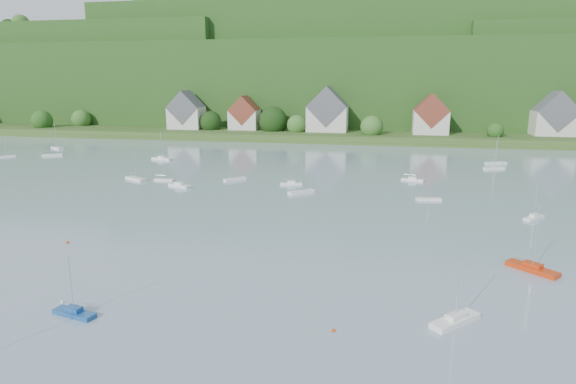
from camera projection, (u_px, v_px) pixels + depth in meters
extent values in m
cube|color=#2E4B1C|center=(319.00, 132.00, 207.47)|extent=(600.00, 60.00, 3.00)
cube|color=#1B4315|center=(336.00, 86.00, 274.86)|extent=(620.00, 160.00, 40.00)
cube|color=#1B4315|center=(84.00, 78.00, 287.85)|extent=(200.00, 120.00, 52.00)
cube|color=#1B4315|center=(354.00, 71.00, 266.37)|extent=(240.00, 130.00, 60.00)
sphere|color=#2E6424|center=(81.00, 119.00, 218.70)|extent=(8.61, 8.61, 8.61)
sphere|color=#204D17|center=(42.00, 120.00, 210.35)|extent=(9.03, 9.03, 9.03)
sphere|color=#2E6424|center=(297.00, 125.00, 192.40)|extent=(8.19, 8.19, 8.19)
sphere|color=#2E6424|center=(193.00, 124.00, 203.12)|extent=(6.49, 6.49, 6.49)
sphere|color=#2E6424|center=(434.00, 122.00, 189.84)|extent=(12.16, 12.16, 12.16)
sphere|color=#2E6424|center=(372.00, 127.00, 182.99)|extent=(8.73, 8.73, 8.73)
sphere|color=black|center=(211.00, 122.00, 201.19)|extent=(9.32, 9.32, 9.32)
sphere|color=#204D17|center=(495.00, 131.00, 176.41)|extent=(6.24, 6.24, 6.24)
sphere|color=black|center=(548.00, 127.00, 184.47)|extent=(8.16, 8.16, 8.16)
sphere|color=black|center=(273.00, 121.00, 196.41)|extent=(11.92, 11.92, 11.92)
sphere|color=#2E6424|center=(96.00, 23.00, 245.73)|extent=(10.52, 10.52, 10.52)
sphere|color=#204D17|center=(187.00, 28.00, 272.11)|extent=(10.29, 10.29, 10.29)
sphere|color=black|center=(17.00, 31.00, 287.18)|extent=(10.31, 10.31, 10.31)
sphere|color=black|center=(9.00, 27.00, 260.86)|extent=(8.14, 8.14, 8.14)
sphere|color=#2E6424|center=(42.00, 32.00, 289.27)|extent=(7.15, 7.15, 7.15)
sphere|color=black|center=(207.00, 26.00, 257.98)|extent=(7.18, 7.18, 7.18)
sphere|color=#2E6424|center=(21.00, 23.00, 246.45)|extent=(8.89, 8.89, 8.89)
sphere|color=black|center=(8.00, 30.00, 283.87)|extent=(9.97, 9.97, 9.97)
sphere|color=#204D17|center=(414.00, 4.00, 239.13)|extent=(12.83, 12.83, 12.83)
sphere|color=#2E6424|center=(253.00, 6.00, 242.00)|extent=(8.18, 8.18, 8.18)
sphere|color=#204D17|center=(341.00, 12.00, 269.87)|extent=(12.73, 12.73, 12.73)
sphere|color=#204D17|center=(453.00, 8.00, 254.03)|extent=(14.65, 14.65, 14.65)
sphere|color=#2E6424|center=(256.00, 15.00, 274.07)|extent=(7.07, 7.07, 7.07)
sphere|color=black|center=(325.00, 4.00, 236.21)|extent=(8.21, 8.21, 8.21)
sphere|color=#2E6424|center=(295.00, 11.00, 262.41)|extent=(12.24, 12.24, 12.24)
sphere|color=#2E6424|center=(145.00, 6.00, 246.24)|extent=(13.65, 13.65, 13.65)
sphere|color=#204D17|center=(545.00, 3.00, 230.55)|extent=(8.03, 8.03, 8.03)
sphere|color=#2E6424|center=(541.00, 26.00, 233.50)|extent=(14.97, 14.97, 14.97)
sphere|color=#204D17|center=(494.00, 29.00, 235.38)|extent=(9.78, 9.78, 9.78)
sphere|color=#2E6424|center=(545.00, 26.00, 223.33)|extent=(9.48, 9.48, 9.48)
sphere|color=#204D17|center=(263.00, 45.00, 265.04)|extent=(12.01, 12.01, 12.01)
sphere|color=#2E6424|center=(550.00, 40.00, 242.57)|extent=(15.99, 15.99, 15.99)
sphere|color=black|center=(330.00, 44.00, 267.68)|extent=(15.72, 15.72, 15.72)
sphere|color=#204D17|center=(356.00, 45.00, 261.05)|extent=(10.54, 10.54, 10.54)
sphere|color=#204D17|center=(59.00, 52.00, 328.89)|extent=(8.18, 8.18, 8.18)
sphere|color=black|center=(73.00, 51.00, 316.97)|extent=(8.74, 8.74, 8.74)
sphere|color=black|center=(30.00, 48.00, 299.56)|extent=(15.38, 15.38, 15.38)
cube|color=silver|center=(187.00, 118.00, 204.03)|extent=(14.00, 10.00, 9.00)
cube|color=#525259|center=(186.00, 107.00, 203.00)|extent=(14.00, 10.40, 14.00)
cube|color=silver|center=(245.00, 120.00, 201.35)|extent=(12.00, 9.00, 8.00)
cube|color=brown|center=(244.00, 110.00, 200.44)|extent=(12.00, 9.36, 12.00)
cube|color=silver|center=(327.00, 119.00, 193.58)|extent=(16.00, 11.00, 10.00)
cube|color=#525259|center=(328.00, 106.00, 192.44)|extent=(16.00, 11.44, 16.00)
cube|color=silver|center=(430.00, 122.00, 184.26)|extent=(13.00, 10.00, 9.00)
cube|color=brown|center=(431.00, 110.00, 183.22)|extent=(13.00, 10.40, 13.00)
cube|color=silver|center=(554.00, 123.00, 179.61)|extent=(15.00, 10.00, 9.00)
cube|color=#525259|center=(555.00, 111.00, 178.57)|extent=(15.00, 10.40, 15.00)
cube|color=#1B4C8B|center=(74.00, 313.00, 49.05)|extent=(5.01, 2.37, 0.48)
cube|color=#1B4C8B|center=(74.00, 309.00, 48.94)|extent=(1.85, 1.29, 0.50)
cylinder|color=silver|center=(71.00, 284.00, 48.31)|extent=(0.10, 0.10, 6.03)
cylinder|color=silver|center=(68.00, 302.00, 49.08)|extent=(2.61, 0.66, 0.08)
cube|color=white|center=(455.00, 321.00, 47.48)|extent=(5.33, 5.31, 0.59)
cube|color=white|center=(456.00, 316.00, 47.35)|extent=(2.27, 2.27, 0.50)
cylinder|color=silver|center=(458.00, 283.00, 46.57)|extent=(0.10, 0.10, 7.35)
cylinder|color=silver|center=(450.00, 312.00, 46.73)|extent=(2.35, 2.33, 0.08)
cube|color=red|center=(532.00, 269.00, 60.38)|extent=(5.84, 5.57, 0.63)
cube|color=red|center=(533.00, 265.00, 60.25)|extent=(2.46, 2.41, 0.50)
cylinder|color=silver|center=(536.00, 237.00, 59.40)|extent=(0.10, 0.10, 7.89)
cylinder|color=silver|center=(526.00, 258.00, 60.84)|extent=(2.61, 2.41, 0.08)
sphere|color=white|center=(62.00, 303.00, 51.93)|extent=(0.38, 0.38, 0.38)
sphere|color=#EA4A00|center=(333.00, 332.00, 45.99)|extent=(0.38, 0.38, 0.38)
sphere|color=#EA4A00|center=(67.00, 243.00, 70.76)|extent=(0.43, 0.43, 0.43)
cube|color=white|center=(301.00, 192.00, 101.68)|extent=(5.51, 5.22, 0.59)
cylinder|color=silver|center=(302.00, 173.00, 100.76)|extent=(0.10, 0.10, 7.42)
cylinder|color=silver|center=(298.00, 187.00, 100.96)|extent=(2.47, 2.25, 0.08)
cube|color=white|center=(162.00, 159.00, 143.87)|extent=(6.68, 3.07, 0.65)
cube|color=white|center=(162.00, 157.00, 143.74)|extent=(2.47, 1.69, 0.50)
cylinder|color=silver|center=(161.00, 144.00, 142.88)|extent=(0.10, 0.10, 8.06)
cylinder|color=silver|center=(159.00, 155.00, 143.96)|extent=(3.49, 0.79, 0.08)
cube|color=white|center=(7.00, 156.00, 148.89)|extent=(4.29, 4.28, 0.47)
cylinder|color=silver|center=(6.00, 146.00, 148.16)|extent=(0.10, 0.10, 5.92)
cylinder|color=silver|center=(4.00, 153.00, 148.25)|extent=(1.90, 1.89, 0.08)
cube|color=white|center=(496.00, 163.00, 136.71)|extent=(6.30, 4.06, 0.61)
cylinder|color=silver|center=(497.00, 149.00, 135.76)|extent=(0.10, 0.10, 7.67)
cylinder|color=silver|center=(493.00, 159.00, 136.23)|extent=(3.11, 1.44, 0.08)
cube|color=white|center=(534.00, 218.00, 82.96)|extent=(4.21, 4.28, 0.47)
cube|color=white|center=(534.00, 215.00, 82.85)|extent=(1.80, 1.82, 0.50)
cylinder|color=silver|center=(536.00, 200.00, 82.23)|extent=(0.10, 0.10, 5.86)
cylinder|color=silver|center=(532.00, 212.00, 82.31)|extent=(1.85, 1.91, 0.08)
cube|color=white|center=(164.00, 180.00, 114.21)|extent=(4.69, 1.47, 0.46)
cylinder|color=silver|center=(163.00, 167.00, 113.49)|extent=(0.10, 0.10, 5.81)
cylinder|color=silver|center=(161.00, 175.00, 114.06)|extent=(2.56, 0.17, 0.08)
cube|color=white|center=(235.00, 179.00, 114.62)|extent=(5.03, 5.07, 0.56)
cylinder|color=silver|center=(235.00, 164.00, 113.75)|extent=(0.10, 0.10, 6.98)
cylinder|color=silver|center=(232.00, 175.00, 113.89)|extent=(2.21, 2.24, 0.08)
cube|color=white|center=(291.00, 184.00, 109.70)|extent=(5.32, 2.56, 0.51)
cube|color=white|center=(291.00, 182.00, 109.59)|extent=(1.97, 1.39, 0.50)
cylinder|color=silver|center=(291.00, 169.00, 108.91)|extent=(0.10, 0.10, 6.41)
cylinder|color=silver|center=(288.00, 179.00, 109.41)|extent=(2.76, 0.72, 0.08)
cube|color=white|center=(52.00, 155.00, 151.29)|extent=(5.93, 4.48, 0.59)
cylinder|color=silver|center=(51.00, 142.00, 150.37)|extent=(0.10, 0.10, 7.40)
cylinder|color=silver|center=(49.00, 151.00, 150.72)|extent=(2.83, 1.75, 0.08)
cube|color=white|center=(136.00, 179.00, 115.13)|extent=(6.23, 4.28, 0.61)
cylinder|color=silver|center=(134.00, 162.00, 114.18)|extent=(0.10, 0.10, 7.64)
cylinder|color=silver|center=(133.00, 173.00, 115.40)|extent=(3.04, 1.59, 0.08)
cube|color=white|center=(180.00, 186.00, 107.62)|extent=(6.02, 3.82, 0.59)
cube|color=white|center=(180.00, 183.00, 107.49)|extent=(2.34, 1.87, 0.50)
cylinder|color=silver|center=(179.00, 168.00, 106.71)|extent=(0.10, 0.10, 7.32)
cylinder|color=silver|center=(177.00, 180.00, 107.83)|extent=(2.99, 1.35, 0.08)
cube|color=white|center=(494.00, 168.00, 128.87)|extent=(5.84, 3.82, 0.57)
cylinder|color=silver|center=(496.00, 154.00, 127.99)|extent=(0.10, 0.10, 7.12)
cylinder|color=silver|center=(492.00, 164.00, 128.41)|extent=(2.88, 1.37, 0.08)
cube|color=white|center=(412.00, 180.00, 114.10)|extent=(5.38, 2.64, 0.52)
cube|color=white|center=(413.00, 178.00, 113.98)|extent=(2.00, 1.42, 0.50)
cylinder|color=silver|center=(413.00, 165.00, 113.30)|extent=(0.10, 0.10, 6.48)
cylinder|color=silver|center=(409.00, 175.00, 114.15)|extent=(2.79, 0.75, 0.08)
cube|color=white|center=(57.00, 148.00, 166.51)|extent=(6.37, 4.65, 0.63)
cylinder|color=silver|center=(56.00, 136.00, 165.53)|extent=(0.10, 0.10, 7.90)
cylinder|color=silver|center=(55.00, 144.00, 166.83)|extent=(3.07, 1.78, 0.08)
cube|color=white|center=(429.00, 199.00, 95.77)|extent=(5.15, 2.18, 0.50)
cylinder|color=silver|center=(430.00, 183.00, 95.00)|extent=(0.10, 0.10, 6.24)
cylinder|color=silver|center=(425.00, 193.00, 95.53)|extent=(2.72, 0.52, 0.08)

